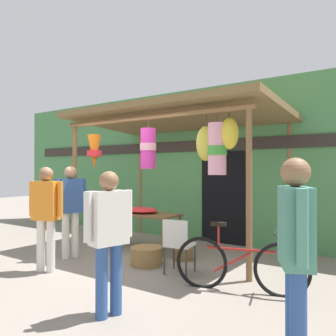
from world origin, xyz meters
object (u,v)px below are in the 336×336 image
object	(u,v)px
customer_foreground	(46,210)
wicker_basket_spare	(146,256)
display_table	(144,217)
vendor_in_orange	(296,246)
parked_bicycle	(240,265)
wicker_basket_by_table	(183,254)
shopper_by_bananas	(70,204)
folding_chair	(178,241)
flower_heap_on_table	(141,210)
passerby_at_right	(109,231)

from	to	relation	value
customer_foreground	wicker_basket_spare	bearing A→B (deg)	48.32
display_table	vendor_in_orange	bearing A→B (deg)	-36.36
wicker_basket_spare	customer_foreground	xyz separation A→B (m)	(-1.06, -1.19, 0.82)
parked_bicycle	display_table	bearing A→B (deg)	154.85
vendor_in_orange	customer_foreground	bearing A→B (deg)	171.46
wicker_basket_spare	customer_foreground	bearing A→B (deg)	-131.68
wicker_basket_by_table	vendor_in_orange	distance (m)	3.64
display_table	parked_bicycle	world-z (taller)	parked_bicycle
parked_bicycle	shopper_by_bananas	size ratio (longest dim) A/B	1.03
parked_bicycle	vendor_in_orange	distance (m)	1.93
folding_chair	wicker_basket_by_table	bearing A→B (deg)	117.37
display_table	customer_foreground	xyz separation A→B (m)	(-0.32, -2.07, 0.32)
parked_bicycle	folding_chair	bearing A→B (deg)	170.88
flower_heap_on_table	folding_chair	size ratio (longest dim) A/B	0.91
vendor_in_orange	shopper_by_bananas	xyz separation A→B (m)	(-4.30, 1.38, -0.02)
display_table	folding_chair	xyz separation A→B (m)	(1.46, -1.02, -0.15)
vendor_in_orange	passerby_at_right	bearing A→B (deg)	-178.51
folding_chair	wicker_basket_spare	bearing A→B (deg)	168.77
folding_chair	passerby_at_right	xyz separation A→B (m)	(0.20, -1.69, 0.42)
display_table	parked_bicycle	size ratio (longest dim) A/B	0.84
flower_heap_on_table	wicker_basket_by_table	size ratio (longest dim) A/B	2.05
flower_heap_on_table	wicker_basket_spare	distance (m)	1.36
wicker_basket_by_table	passerby_at_right	distance (m)	2.68
folding_chair	parked_bicycle	xyz separation A→B (m)	(1.08, -0.17, -0.16)
folding_chair	wicker_basket_by_table	distance (m)	0.98
display_table	shopper_by_bananas	distance (m)	1.49
shopper_by_bananas	customer_foreground	bearing A→B (deg)	-65.16
display_table	flower_heap_on_table	bearing A→B (deg)	-179.40
parked_bicycle	shopper_by_bananas	bearing A→B (deg)	-178.34
wicker_basket_by_table	passerby_at_right	bearing A→B (deg)	-76.30
customer_foreground	display_table	bearing A→B (deg)	81.17
flower_heap_on_table	parked_bicycle	distance (m)	2.91
wicker_basket_spare	vendor_in_orange	xyz separation A→B (m)	(2.87, -1.78, 0.85)
flower_heap_on_table	customer_foreground	bearing A→B (deg)	-96.56
wicker_basket_by_table	shopper_by_bananas	distance (m)	2.21
wicker_basket_spare	wicker_basket_by_table	bearing A→B (deg)	64.47
display_table	wicker_basket_spare	bearing A→B (deg)	-49.73
flower_heap_on_table	vendor_in_orange	size ratio (longest dim) A/B	0.45
shopper_by_bananas	passerby_at_right	xyz separation A→B (m)	(2.34, -1.43, -0.05)
wicker_basket_by_table	wicker_basket_spare	size ratio (longest dim) A/B	0.69
wicker_basket_spare	vendor_in_orange	world-z (taller)	vendor_in_orange
folding_chair	vendor_in_orange	xyz separation A→B (m)	(2.15, -1.64, 0.50)
flower_heap_on_table	passerby_at_right	xyz separation A→B (m)	(1.74, -2.71, 0.15)
parked_bicycle	vendor_in_orange	bearing A→B (deg)	-53.77
shopper_by_bananas	display_table	bearing A→B (deg)	61.93
wicker_basket_by_table	vendor_in_orange	xyz separation A→B (m)	(2.56, -2.43, 0.90)
shopper_by_bananas	passerby_at_right	distance (m)	2.74
folding_chair	vendor_in_orange	bearing A→B (deg)	-37.34
wicker_basket_spare	passerby_at_right	xyz separation A→B (m)	(0.91, -1.83, 0.78)
display_table	parked_bicycle	distance (m)	2.82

